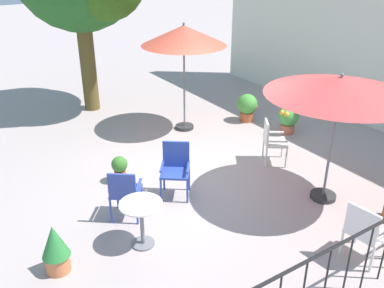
{
  "coord_description": "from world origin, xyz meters",
  "views": [
    {
      "loc": [
        5.72,
        -3.8,
        3.97
      ],
      "look_at": [
        0.0,
        -0.11,
        0.76
      ],
      "focal_mm": 38.91,
      "sensor_mm": 36.0,
      "label": 1
    }
  ],
  "objects_px": {
    "cafe_table_0": "(142,217)",
    "potted_plant_1": "(120,168)",
    "patio_umbrella_0": "(184,36)",
    "patio_umbrella_1": "(340,87)",
    "potted_plant_3": "(247,106)",
    "potted_plant_0": "(288,118)",
    "patio_chair_0": "(365,230)",
    "patio_chair_2": "(272,139)",
    "patio_chair_1": "(125,191)",
    "patio_chair_3": "(176,166)",
    "potted_plant_4": "(55,248)"
  },
  "relations": [
    {
      "from": "patio_chair_0",
      "to": "potted_plant_3",
      "type": "xyz_separation_m",
      "value": [
        -4.88,
        1.99,
        -0.11
      ]
    },
    {
      "from": "potted_plant_3",
      "to": "patio_chair_0",
      "type": "bearing_deg",
      "value": -22.15
    },
    {
      "from": "patio_chair_2",
      "to": "potted_plant_1",
      "type": "relative_size",
      "value": 1.72
    },
    {
      "from": "patio_chair_0",
      "to": "potted_plant_3",
      "type": "bearing_deg",
      "value": 157.85
    },
    {
      "from": "patio_umbrella_0",
      "to": "patio_chair_1",
      "type": "xyz_separation_m",
      "value": [
        2.65,
        -2.75,
        -1.68
      ]
    },
    {
      "from": "patio_umbrella_0",
      "to": "cafe_table_0",
      "type": "bearing_deg",
      "value": -39.88
    },
    {
      "from": "patio_umbrella_1",
      "to": "potted_plant_4",
      "type": "relative_size",
      "value": 3.25
    },
    {
      "from": "potted_plant_4",
      "to": "patio_umbrella_0",
      "type": "bearing_deg",
      "value": 128.87
    },
    {
      "from": "patio_umbrella_0",
      "to": "patio_umbrella_1",
      "type": "distance_m",
      "value": 3.98
    },
    {
      "from": "potted_plant_1",
      "to": "patio_umbrella_1",
      "type": "bearing_deg",
      "value": 48.29
    },
    {
      "from": "patio_chair_3",
      "to": "cafe_table_0",
      "type": "bearing_deg",
      "value": -49.9
    },
    {
      "from": "patio_umbrella_0",
      "to": "potted_plant_4",
      "type": "distance_m",
      "value": 5.49
    },
    {
      "from": "potted_plant_4",
      "to": "patio_chair_1",
      "type": "bearing_deg",
      "value": 115.17
    },
    {
      "from": "patio_chair_0",
      "to": "patio_chair_2",
      "type": "relative_size",
      "value": 1.01
    },
    {
      "from": "patio_umbrella_0",
      "to": "cafe_table_0",
      "type": "distance_m",
      "value": 4.72
    },
    {
      "from": "cafe_table_0",
      "to": "potted_plant_0",
      "type": "bearing_deg",
      "value": 111.31
    },
    {
      "from": "potted_plant_1",
      "to": "patio_chair_0",
      "type": "bearing_deg",
      "value": 26.93
    },
    {
      "from": "patio_umbrella_1",
      "to": "patio_chair_1",
      "type": "xyz_separation_m",
      "value": [
        -1.3,
        -3.15,
        -1.49
      ]
    },
    {
      "from": "patio_umbrella_0",
      "to": "patio_chair_2",
      "type": "xyz_separation_m",
      "value": [
        2.44,
        0.54,
        -1.69
      ]
    },
    {
      "from": "patio_umbrella_0",
      "to": "potted_plant_1",
      "type": "bearing_deg",
      "value": -57.37
    },
    {
      "from": "potted_plant_0",
      "to": "patio_chair_2",
      "type": "bearing_deg",
      "value": -56.41
    },
    {
      "from": "patio_umbrella_1",
      "to": "patio_chair_0",
      "type": "xyz_separation_m",
      "value": [
        1.36,
        -0.81,
        -1.51
      ]
    },
    {
      "from": "patio_umbrella_1",
      "to": "potted_plant_0",
      "type": "bearing_deg",
      "value": 148.19
    },
    {
      "from": "potted_plant_3",
      "to": "cafe_table_0",
      "type": "bearing_deg",
      "value": -56.19
    },
    {
      "from": "potted_plant_1",
      "to": "potted_plant_0",
      "type": "bearing_deg",
      "value": 89.56
    },
    {
      "from": "patio_umbrella_0",
      "to": "potted_plant_3",
      "type": "height_order",
      "value": "patio_umbrella_0"
    },
    {
      "from": "patio_chair_2",
      "to": "potted_plant_3",
      "type": "relative_size",
      "value": 1.25
    },
    {
      "from": "patio_umbrella_0",
      "to": "patio_chair_1",
      "type": "relative_size",
      "value": 2.8
    },
    {
      "from": "potted_plant_1",
      "to": "patio_chair_2",
      "type": "bearing_deg",
      "value": 72.06
    },
    {
      "from": "patio_umbrella_0",
      "to": "cafe_table_0",
      "type": "height_order",
      "value": "patio_umbrella_0"
    },
    {
      "from": "patio_chair_3",
      "to": "potted_plant_1",
      "type": "height_order",
      "value": "patio_chair_3"
    },
    {
      "from": "cafe_table_0",
      "to": "patio_chair_2",
      "type": "relative_size",
      "value": 0.81
    },
    {
      "from": "cafe_table_0",
      "to": "potted_plant_4",
      "type": "distance_m",
      "value": 1.22
    },
    {
      "from": "potted_plant_3",
      "to": "potted_plant_0",
      "type": "bearing_deg",
      "value": 16.36
    },
    {
      "from": "potted_plant_0",
      "to": "potted_plant_3",
      "type": "relative_size",
      "value": 0.93
    },
    {
      "from": "patio_chair_1",
      "to": "potted_plant_4",
      "type": "distance_m",
      "value": 1.42
    },
    {
      "from": "cafe_table_0",
      "to": "patio_chair_2",
      "type": "height_order",
      "value": "patio_chair_2"
    },
    {
      "from": "patio_umbrella_1",
      "to": "patio_chair_3",
      "type": "bearing_deg",
      "value": -126.35
    },
    {
      "from": "patio_umbrella_0",
      "to": "potted_plant_4",
      "type": "xyz_separation_m",
      "value": [
        3.25,
        -4.03,
        -1.82
      ]
    },
    {
      "from": "patio_umbrella_1",
      "to": "patio_chair_0",
      "type": "distance_m",
      "value": 2.19
    },
    {
      "from": "patio_umbrella_0",
      "to": "patio_chair_1",
      "type": "distance_m",
      "value": 4.17
    },
    {
      "from": "patio_umbrella_0",
      "to": "patio_umbrella_1",
      "type": "xyz_separation_m",
      "value": [
        3.95,
        0.4,
        -0.19
      ]
    },
    {
      "from": "cafe_table_0",
      "to": "patio_chair_1",
      "type": "distance_m",
      "value": 0.73
    },
    {
      "from": "patio_chair_1",
      "to": "potted_plant_3",
      "type": "bearing_deg",
      "value": 117.12
    },
    {
      "from": "patio_chair_0",
      "to": "patio_chair_3",
      "type": "relative_size",
      "value": 0.92
    },
    {
      "from": "potted_plant_0",
      "to": "potted_plant_4",
      "type": "xyz_separation_m",
      "value": [
        1.71,
        -5.93,
        0.02
      ]
    },
    {
      "from": "patio_chair_2",
      "to": "potted_plant_1",
      "type": "bearing_deg",
      "value": -107.94
    },
    {
      "from": "cafe_table_0",
      "to": "potted_plant_1",
      "type": "height_order",
      "value": "cafe_table_0"
    },
    {
      "from": "cafe_table_0",
      "to": "patio_chair_1",
      "type": "xyz_separation_m",
      "value": [
        -0.73,
        0.07,
        0.03
      ]
    },
    {
      "from": "cafe_table_0",
      "to": "potted_plant_1",
      "type": "bearing_deg",
      "value": 165.81
    }
  ]
}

